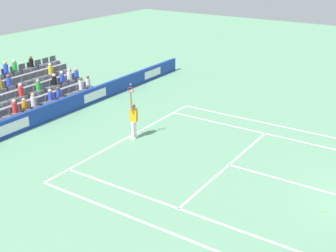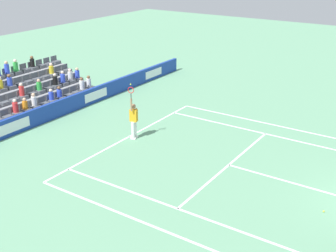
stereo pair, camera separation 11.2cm
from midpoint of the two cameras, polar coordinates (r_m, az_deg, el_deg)
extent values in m
cube|color=white|center=(21.84, -5.26, -1.40)|extent=(10.97, 0.10, 0.01)
cube|color=white|center=(19.20, 7.77, -5.01)|extent=(8.23, 0.10, 0.01)
cube|color=white|center=(18.25, 16.89, -7.36)|extent=(0.10, 6.40, 0.01)
cube|color=white|center=(15.85, 2.59, -11.16)|extent=(0.10, 11.89, 0.01)
cube|color=white|center=(22.52, 13.42, -1.20)|extent=(0.10, 11.89, 0.01)
cube|color=white|center=(14.89, -0.20, -13.59)|extent=(0.10, 11.89, 0.01)
cube|color=white|center=(23.72, 14.60, -0.10)|extent=(0.10, 11.89, 0.01)
cube|color=white|center=(21.78, -5.05, -1.46)|extent=(0.10, 0.20, 0.01)
cube|color=#193899|center=(24.90, -14.35, 2.14)|extent=(23.98, 0.20, 0.93)
cube|color=white|center=(31.25, -2.09, 6.88)|extent=(1.92, 0.01, 0.52)
cube|color=white|center=(26.80, -9.54, 3.96)|extent=(1.92, 0.01, 0.52)
cube|color=white|center=(23.07, -19.57, -0.10)|extent=(1.92, 0.01, 0.52)
cylinder|color=white|center=(21.59, -4.47, -0.38)|extent=(0.16, 0.16, 0.90)
cylinder|color=white|center=(21.39, -4.73, -0.61)|extent=(0.16, 0.16, 0.90)
cube|color=white|center=(21.75, -4.43, -1.37)|extent=(0.18, 0.28, 0.08)
cube|color=white|center=(21.55, -4.69, -1.61)|extent=(0.18, 0.28, 0.08)
cube|color=orange|center=(21.22, -4.66, 1.38)|extent=(0.30, 0.40, 0.60)
sphere|color=#9E7251|center=(21.06, -4.69, 2.55)|extent=(0.24, 0.24, 0.24)
cylinder|color=#9E7251|center=(20.82, -4.96, 2.74)|extent=(0.09, 0.09, 0.62)
cylinder|color=#9E7251|center=(21.38, -4.29, 1.61)|extent=(0.09, 0.09, 0.56)
cylinder|color=black|center=(20.67, -5.00, 3.92)|extent=(0.04, 0.04, 0.28)
torus|color=red|center=(20.59, -5.02, 4.66)|extent=(0.10, 0.31, 0.31)
sphere|color=#D1E533|center=(20.51, -5.05, 5.41)|extent=(0.07, 0.07, 0.07)
cube|color=gray|center=(25.76, -15.93, 2.03)|extent=(8.06, 0.95, 0.42)
cube|color=#545960|center=(28.07, -10.34, 4.85)|extent=(0.48, 0.44, 0.20)
cube|color=#545960|center=(28.13, -10.68, 5.40)|extent=(0.48, 0.04, 0.30)
cube|color=#545960|center=(27.65, -11.22, 4.52)|extent=(0.48, 0.44, 0.20)
cube|color=#545960|center=(27.71, -11.56, 5.08)|extent=(0.48, 0.04, 0.30)
cube|color=#545960|center=(27.23, -12.12, 4.18)|extent=(0.48, 0.44, 0.20)
cube|color=#545960|center=(27.30, -12.46, 4.74)|extent=(0.48, 0.04, 0.30)
cube|color=#545960|center=(26.83, -13.05, 3.82)|extent=(0.48, 0.44, 0.20)
cube|color=#545960|center=(26.89, -13.40, 4.40)|extent=(0.48, 0.04, 0.30)
cube|color=#545960|center=(26.43, -14.01, 3.45)|extent=(0.48, 0.44, 0.20)
cube|color=#545960|center=(26.49, -14.36, 4.04)|extent=(0.48, 0.04, 0.30)
cube|color=#545960|center=(26.04, -14.99, 3.08)|extent=(0.48, 0.44, 0.20)
cube|color=#545960|center=(26.10, -15.34, 3.67)|extent=(0.48, 0.04, 0.30)
cube|color=#545960|center=(25.66, -16.01, 2.68)|extent=(0.48, 0.44, 0.20)
cube|color=#545960|center=(25.73, -16.36, 3.29)|extent=(0.48, 0.04, 0.30)
cube|color=#545960|center=(25.29, -17.05, 2.28)|extent=(0.48, 0.44, 0.20)
cube|color=#545960|center=(25.36, -17.41, 2.89)|extent=(0.48, 0.04, 0.30)
cube|color=#545960|center=(24.93, -18.12, 1.86)|extent=(0.48, 0.44, 0.20)
cube|color=#545960|center=(25.00, -18.48, 2.48)|extent=(0.48, 0.04, 0.30)
cube|color=#545960|center=(24.57, -19.23, 1.43)|extent=(0.48, 0.44, 0.20)
cube|color=#545960|center=(24.65, -19.59, 2.06)|extent=(0.48, 0.04, 0.30)
cube|color=#545960|center=(24.23, -20.36, 0.99)|extent=(0.48, 0.44, 0.20)
cube|color=#545960|center=(24.31, -20.72, 1.63)|extent=(0.48, 0.04, 0.30)
cube|color=gray|center=(26.39, -17.35, 2.84)|extent=(8.06, 0.95, 0.84)
cube|color=#545960|center=(28.59, -11.80, 5.94)|extent=(0.48, 0.44, 0.20)
cube|color=#545960|center=(28.66, -12.13, 6.48)|extent=(0.48, 0.04, 0.30)
cube|color=#545960|center=(28.18, -12.68, 5.63)|extent=(0.48, 0.44, 0.20)
cube|color=#545960|center=(28.25, -13.01, 6.17)|extent=(0.48, 0.04, 0.30)
cube|color=#545960|center=(27.77, -13.59, 5.31)|extent=(0.48, 0.44, 0.20)
cube|color=#545960|center=(27.85, -13.92, 5.86)|extent=(0.48, 0.04, 0.30)
cube|color=#545960|center=(27.37, -14.52, 4.98)|extent=(0.48, 0.44, 0.20)
cube|color=#545960|center=(27.45, -14.86, 5.53)|extent=(0.48, 0.04, 0.30)
cube|color=#545960|center=(26.98, -15.48, 4.63)|extent=(0.48, 0.44, 0.20)
cube|color=#545960|center=(27.06, -15.82, 5.20)|extent=(0.48, 0.04, 0.30)
cube|color=#545960|center=(26.60, -16.47, 4.28)|extent=(0.48, 0.44, 0.20)
cube|color=#545960|center=(26.68, -16.81, 4.85)|extent=(0.48, 0.04, 0.30)
cube|color=#545960|center=(26.23, -17.48, 3.91)|extent=(0.48, 0.44, 0.20)
cube|color=#545960|center=(26.31, -17.82, 4.49)|extent=(0.48, 0.04, 0.30)
cube|color=#545960|center=(25.87, -18.52, 3.53)|extent=(0.48, 0.44, 0.20)
cube|color=#545960|center=(25.95, -18.87, 4.12)|extent=(0.48, 0.04, 0.30)
cube|color=#545960|center=(25.51, -19.59, 3.14)|extent=(0.48, 0.44, 0.20)
cube|color=#545960|center=(25.59, -19.94, 3.74)|extent=(0.48, 0.04, 0.30)
cube|color=#545960|center=(25.17, -20.69, 2.73)|extent=(0.48, 0.44, 0.20)
cube|color=#545960|center=(25.25, -21.04, 3.35)|extent=(0.48, 0.04, 0.30)
cube|color=gray|center=(27.04, -18.70, 3.60)|extent=(8.06, 0.95, 1.26)
cube|color=#545960|center=(29.14, -13.21, 6.99)|extent=(0.48, 0.44, 0.20)
cube|color=#545960|center=(29.22, -13.53, 7.51)|extent=(0.48, 0.04, 0.30)
cube|color=#545960|center=(28.74, -14.09, 6.70)|extent=(0.48, 0.44, 0.20)
cube|color=#545960|center=(28.82, -14.41, 7.22)|extent=(0.48, 0.04, 0.30)
cube|color=#545960|center=(28.34, -15.00, 6.39)|extent=(0.48, 0.44, 0.20)
cube|color=#545960|center=(28.42, -15.33, 6.93)|extent=(0.48, 0.04, 0.30)
cube|color=#545960|center=(27.95, -15.94, 6.08)|extent=(0.48, 0.44, 0.20)
cube|color=#545960|center=(28.03, -16.26, 6.62)|extent=(0.48, 0.04, 0.30)
cube|color=#545960|center=(27.57, -16.90, 5.76)|extent=(0.48, 0.44, 0.20)
cube|color=#545960|center=(27.65, -17.23, 6.31)|extent=(0.48, 0.04, 0.30)
cube|color=#545960|center=(27.19, -17.88, 5.42)|extent=(0.48, 0.44, 0.20)
cube|color=#545960|center=(27.28, -18.21, 5.98)|extent=(0.48, 0.04, 0.30)
cube|color=#545960|center=(26.83, -18.89, 5.08)|extent=(0.48, 0.44, 0.20)
cube|color=#545960|center=(26.92, -19.23, 5.64)|extent=(0.48, 0.04, 0.30)
cube|color=#545960|center=(26.48, -19.93, 4.72)|extent=(0.48, 0.44, 0.20)
cube|color=#545960|center=(26.56, -20.27, 5.29)|extent=(0.48, 0.04, 0.30)
cube|color=#545960|center=(26.13, -21.00, 4.35)|extent=(0.48, 0.44, 0.20)
cube|color=gray|center=(27.71, -19.99, 4.32)|extent=(8.06, 0.95, 1.68)
cube|color=#545960|center=(29.72, -14.57, 7.99)|extent=(0.48, 0.44, 0.20)
cube|color=#545960|center=(29.81, -14.88, 8.50)|extent=(0.48, 0.04, 0.30)
cube|color=#545960|center=(29.32, -15.45, 7.72)|extent=(0.48, 0.44, 0.20)
cube|color=#545960|center=(29.41, -15.77, 8.23)|extent=(0.48, 0.04, 0.30)
cube|color=#545960|center=(28.93, -16.37, 7.43)|extent=(0.48, 0.44, 0.20)
cube|color=#545960|center=(29.03, -16.68, 7.95)|extent=(0.48, 0.04, 0.30)
cube|color=#545960|center=(28.55, -17.30, 7.14)|extent=(0.48, 0.44, 0.20)
cube|color=#545960|center=(28.64, -17.62, 7.66)|extent=(0.48, 0.04, 0.30)
cube|color=#545960|center=(28.18, -18.26, 6.83)|extent=(0.48, 0.44, 0.20)
cube|color=#545960|center=(28.27, -18.58, 7.36)|extent=(0.48, 0.04, 0.30)
cube|color=#545960|center=(27.81, -19.24, 6.51)|extent=(0.48, 0.44, 0.20)
cube|color=#545960|center=(27.91, -19.56, 7.06)|extent=(0.48, 0.04, 0.30)
cube|color=#545960|center=(27.46, -20.25, 6.19)|extent=(0.48, 0.44, 0.20)
cube|color=#545960|center=(27.55, -20.57, 6.74)|extent=(0.48, 0.04, 0.30)
cylinder|color=white|center=(28.12, -12.82, 6.35)|extent=(0.28, 0.28, 0.52)
sphere|color=beige|center=(28.02, -12.88, 7.06)|extent=(0.20, 0.20, 0.20)
cylinder|color=blue|center=(25.97, -15.14, 3.77)|extent=(0.28, 0.28, 0.45)
sphere|color=beige|center=(25.88, -15.21, 4.45)|extent=(0.20, 0.20, 0.20)
cylinder|color=blue|center=(26.37, -14.15, 4.13)|extent=(0.28, 0.28, 0.44)
sphere|color=brown|center=(26.27, -14.21, 4.79)|extent=(0.20, 0.20, 0.20)
cylinder|color=blue|center=(26.42, -20.09, 5.42)|extent=(0.28, 0.28, 0.47)
sphere|color=brown|center=(26.34, -20.19, 6.11)|extent=(0.20, 0.20, 0.20)
cylinder|color=blue|center=(27.71, -13.73, 6.03)|extent=(0.28, 0.28, 0.52)
sphere|color=beige|center=(27.62, -13.79, 6.75)|extent=(0.20, 0.20, 0.20)
cylinder|color=red|center=(25.80, -18.69, 4.31)|extent=(0.28, 0.28, 0.52)
sphere|color=beige|center=(25.70, -18.79, 5.07)|extent=(0.20, 0.20, 0.20)
cylinder|color=white|center=(28.00, -10.47, 5.56)|extent=(0.28, 0.28, 0.50)
sphere|color=brown|center=(27.90, -10.52, 6.25)|extent=(0.20, 0.20, 0.20)
cylinder|color=black|center=(28.51, -17.44, 7.81)|extent=(0.28, 0.28, 0.48)
sphere|color=brown|center=(28.43, -17.52, 8.47)|extent=(0.20, 0.20, 0.20)
cylinder|color=white|center=(25.21, -17.22, 3.07)|extent=(0.28, 0.28, 0.53)
sphere|color=#D3A884|center=(25.10, -17.31, 3.86)|extent=(0.20, 0.20, 0.20)
cylinder|color=red|center=(24.49, -19.41, 2.26)|extent=(0.28, 0.28, 0.53)
sphere|color=beige|center=(24.38, -19.51, 3.07)|extent=(0.20, 0.20, 0.20)
cylinder|color=yellow|center=(28.29, -15.14, 7.05)|extent=(0.28, 0.28, 0.46)
sphere|color=beige|center=(28.21, -15.20, 7.69)|extent=(0.20, 0.20, 0.20)
cylinder|color=orange|center=(24.86, -18.28, 2.56)|extent=(0.28, 0.28, 0.43)
sphere|color=#D3A884|center=(24.76, -18.37, 3.25)|extent=(0.20, 0.20, 0.20)
cylinder|color=blue|center=(28.54, -11.92, 6.59)|extent=(0.28, 0.28, 0.45)
sphere|color=#D3A884|center=(28.46, -11.97, 7.22)|extent=(0.20, 0.20, 0.20)
cylinder|color=white|center=(27.57, -11.35, 5.27)|extent=(0.28, 0.28, 0.54)
sphere|color=brown|center=(27.47, -11.41, 6.00)|extent=(0.20, 0.20, 0.20)
cylinder|color=blue|center=(27.41, -20.42, 6.94)|extent=(0.28, 0.28, 0.54)
sphere|color=#D3A884|center=(27.32, -20.52, 7.69)|extent=(0.20, 0.20, 0.20)
cylinder|color=black|center=(27.31, -14.66, 5.69)|extent=(0.28, 0.28, 0.50)
sphere|color=beige|center=(27.22, -14.73, 6.40)|extent=(0.20, 0.20, 0.20)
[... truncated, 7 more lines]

